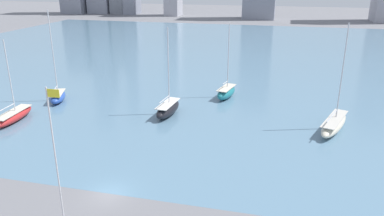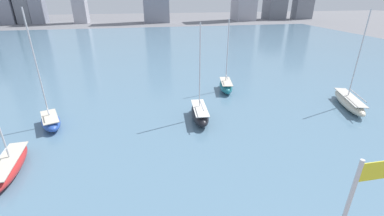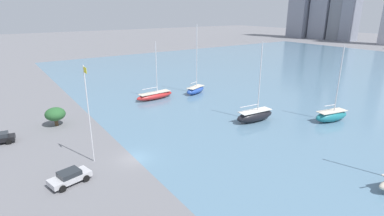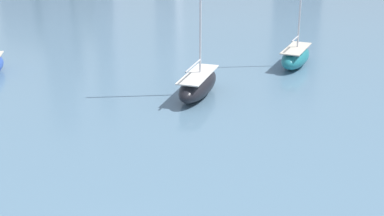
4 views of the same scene
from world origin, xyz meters
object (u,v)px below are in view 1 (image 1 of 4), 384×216
at_px(sailboat_blue, 58,96).
at_px(sailboat_teal, 226,92).
at_px(sailboat_black, 168,109).
at_px(sailboat_red, 13,116).
at_px(flag_pole, 55,152).
at_px(sailboat_cream, 334,124).

height_order(sailboat_blue, sailboat_teal, sailboat_blue).
distance_m(sailboat_black, sailboat_red, 23.67).
xyz_separation_m(sailboat_blue, sailboat_red, (-1.21, -10.09, -0.13)).
relative_size(sailboat_black, sailboat_red, 1.11).
xyz_separation_m(sailboat_black, sailboat_teal, (7.62, 11.14, -0.02)).
bearing_deg(flag_pole, sailboat_teal, 77.14).
bearing_deg(sailboat_black, sailboat_teal, 60.20).
xyz_separation_m(sailboat_cream, sailboat_teal, (-17.45, 11.29, 0.06)).
height_order(sailboat_teal, sailboat_red, sailboat_teal).
bearing_deg(sailboat_blue, sailboat_teal, -3.47).
relative_size(sailboat_blue, sailboat_black, 1.14).
relative_size(flag_pole, sailboat_black, 0.91).
bearing_deg(sailboat_blue, sailboat_black, -26.50).
relative_size(flag_pole, sailboat_blue, 0.80).
height_order(sailboat_blue, sailboat_black, sailboat_blue).
bearing_deg(sailboat_red, sailboat_cream, 5.94).
xyz_separation_m(flag_pole, sailboat_black, (1.31, 28.00, -5.71)).
xyz_separation_m(sailboat_cream, sailboat_red, (-47.26, -8.07, -0.15)).
height_order(sailboat_cream, sailboat_red, sailboat_cream).
relative_size(sailboat_cream, sailboat_blue, 0.96).
distance_m(sailboat_teal, sailboat_red, 35.55).
bearing_deg(sailboat_cream, sailboat_red, -151.16).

